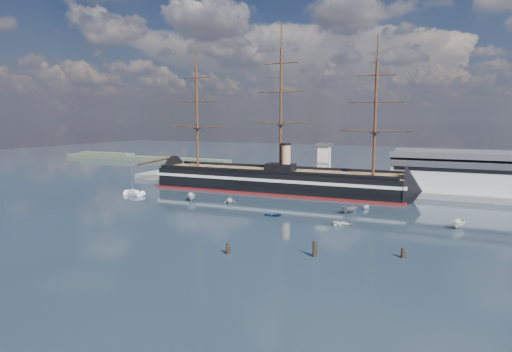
% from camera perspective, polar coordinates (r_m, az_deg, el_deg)
% --- Properties ---
extents(ground, '(600.00, 600.00, 0.00)m').
position_cam_1_polar(ground, '(130.58, 3.88, -3.83)').
color(ground, '#1F2832').
rests_on(ground, ground).
extents(quay, '(180.00, 18.00, 2.00)m').
position_cam_1_polar(quay, '(161.90, 11.65, -1.73)').
color(quay, slate).
rests_on(quay, ground).
extents(warehouse, '(63.00, 21.00, 11.60)m').
position_cam_1_polar(warehouse, '(161.70, 28.88, 0.32)').
color(warehouse, '#B7BABC').
rests_on(warehouse, ground).
extents(quay_tower, '(5.00, 5.00, 15.00)m').
position_cam_1_polar(quay_tower, '(159.37, 9.05, 1.72)').
color(quay_tower, silver).
rests_on(quay_tower, ground).
extents(shoreline, '(120.00, 10.00, 4.00)m').
position_cam_1_polar(shoreline, '(283.75, -16.26, 2.39)').
color(shoreline, '#3F4C38').
rests_on(shoreline, ground).
extents(warship, '(112.98, 17.44, 53.94)m').
position_cam_1_polar(warship, '(152.87, 1.96, -0.59)').
color(warship, black).
rests_on(warship, ground).
extents(sailboat, '(7.94, 4.57, 12.20)m').
position_cam_1_polar(sailboat, '(152.45, -15.97, -2.15)').
color(sailboat, silver).
rests_on(sailboat, ground).
extents(motorboat_a, '(7.41, 5.78, 2.82)m').
position_cam_1_polar(motorboat_a, '(138.40, -8.60, -3.24)').
color(motorboat_a, white).
rests_on(motorboat_a, ground).
extents(motorboat_b, '(1.59, 2.96, 1.31)m').
position_cam_1_polar(motorboat_b, '(115.28, 2.35, -5.36)').
color(motorboat_b, navy).
rests_on(motorboat_b, ground).
extents(motorboat_c, '(6.64, 5.62, 2.58)m').
position_cam_1_polar(motorboat_c, '(121.65, 12.38, -4.84)').
color(motorboat_c, slate).
rests_on(motorboat_c, ground).
extents(motorboat_d, '(7.38, 6.22, 2.52)m').
position_cam_1_polar(motorboat_d, '(132.54, -3.51, -3.65)').
color(motorboat_d, silver).
rests_on(motorboat_d, ground).
extents(motorboat_e, '(1.70, 3.42, 1.53)m').
position_cam_1_polar(motorboat_e, '(107.20, 11.57, -6.51)').
color(motorboat_e, silver).
rests_on(motorboat_e, ground).
extents(motorboat_f, '(6.81, 4.17, 2.56)m').
position_cam_1_polar(motorboat_f, '(113.69, 25.39, -6.29)').
color(motorboat_f, silver).
rests_on(motorboat_f, ground).
extents(motorboat_g, '(3.59, 1.97, 1.36)m').
position_cam_1_polar(motorboat_g, '(127.78, 14.46, -4.31)').
color(motorboat_g, white).
rests_on(motorboat_g, ground).
extents(piling_near_mid, '(0.64, 0.64, 2.83)m').
position_cam_1_polar(piling_near_mid, '(84.15, -3.78, -10.32)').
color(piling_near_mid, black).
rests_on(piling_near_mid, ground).
extents(piling_near_right, '(0.64, 0.64, 3.74)m').
position_cam_1_polar(piling_near_right, '(83.12, 7.75, -10.61)').
color(piling_near_right, black).
rests_on(piling_near_right, ground).
extents(piling_far_right, '(0.64, 0.64, 2.63)m').
position_cam_1_polar(piling_far_right, '(86.32, 18.94, -10.26)').
color(piling_far_right, black).
rests_on(piling_far_right, ground).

